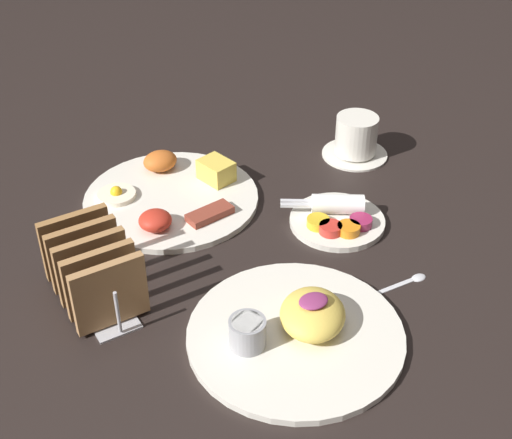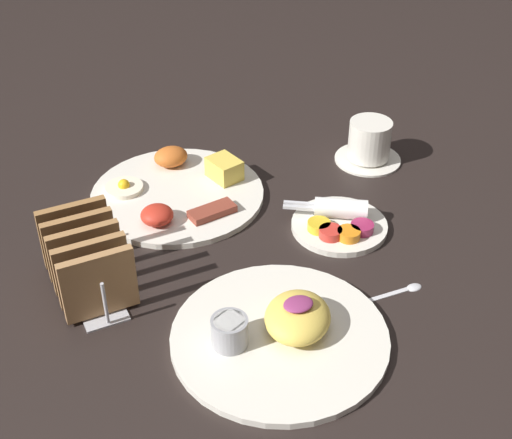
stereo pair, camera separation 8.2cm
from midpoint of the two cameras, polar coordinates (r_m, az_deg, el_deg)
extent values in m
plane|color=black|center=(1.07, -2.68, -3.02)|extent=(3.00, 3.00, 0.00)
cylinder|color=silver|center=(1.20, -8.75, 1.61)|extent=(0.29, 0.29, 0.01)
cube|color=#E5C64C|center=(1.22, -5.13, 3.88)|extent=(0.06, 0.06, 0.04)
ellipsoid|color=#C66023|center=(1.27, -9.53, 4.60)|extent=(0.06, 0.05, 0.03)
cylinder|color=#F4EACC|center=(1.21, -13.01, 1.88)|extent=(0.06, 0.06, 0.01)
sphere|color=yellow|center=(1.21, -13.04, 2.12)|extent=(0.02, 0.02, 0.02)
ellipsoid|color=red|center=(1.12, -10.16, -0.13)|extent=(0.05, 0.05, 0.03)
cube|color=brown|center=(1.14, -5.78, 0.41)|extent=(0.08, 0.04, 0.01)
cylinder|color=silver|center=(1.14, 4.50, -0.23)|extent=(0.15, 0.15, 0.01)
cylinder|color=gold|center=(1.12, 2.80, -0.20)|extent=(0.04, 0.04, 0.01)
cylinder|color=red|center=(1.10, 3.87, -0.79)|extent=(0.04, 0.04, 0.01)
cylinder|color=orange|center=(1.10, 5.32, -0.82)|extent=(0.04, 0.04, 0.01)
cylinder|color=#99234C|center=(1.12, 6.31, -0.25)|extent=(0.04, 0.04, 0.01)
cylinder|color=white|center=(1.14, 4.52, 1.18)|extent=(0.09, 0.07, 0.03)
cube|color=silver|center=(1.13, 1.16, 1.07)|extent=(0.05, 0.03, 0.00)
cube|color=silver|center=(1.14, 1.17, 1.41)|extent=(0.05, 0.03, 0.00)
cylinder|color=silver|center=(0.94, 0.66, -9.32)|extent=(0.29, 0.29, 0.01)
ellipsoid|color=#EAC651|center=(0.93, 2.02, -7.65)|extent=(0.13, 0.13, 0.04)
ellipsoid|color=#8C3366|center=(0.92, 2.05, -6.61)|extent=(0.04, 0.03, 0.01)
cylinder|color=#99999E|center=(0.91, -3.31, -9.12)|extent=(0.05, 0.05, 0.04)
cylinder|color=white|center=(0.90, -3.34, -8.40)|extent=(0.04, 0.04, 0.01)
cube|color=#B7B7BC|center=(1.03, -14.82, -5.94)|extent=(0.06, 0.18, 0.01)
cube|color=#A6784A|center=(0.95, -14.05, -5.88)|extent=(0.10, 0.01, 0.10)
cube|color=#9F7144|center=(0.98, -14.67, -4.79)|extent=(0.10, 0.01, 0.10)
cube|color=#9E7042|center=(1.00, -15.26, -3.76)|extent=(0.10, 0.01, 0.10)
cube|color=#9A6C3E|center=(1.03, -15.82, -2.77)|extent=(0.10, 0.01, 0.10)
cube|color=olive|center=(1.05, -16.35, -1.83)|extent=(0.10, 0.01, 0.10)
cylinder|color=#B7B7BC|center=(0.95, -13.48, -7.30)|extent=(0.01, 0.01, 0.07)
cylinder|color=#B7B7BC|center=(1.08, -16.57, -1.82)|extent=(0.01, 0.01, 0.07)
cylinder|color=silver|center=(1.32, 6.14, 5.24)|extent=(0.12, 0.12, 0.01)
cylinder|color=silver|center=(1.30, 6.24, 6.72)|extent=(0.08, 0.08, 0.07)
cylinder|color=#381E0F|center=(1.29, 6.33, 7.88)|extent=(0.06, 0.06, 0.01)
cube|color=silver|center=(1.02, 7.80, -5.72)|extent=(0.11, 0.01, 0.00)
ellipsoid|color=silver|center=(1.05, 10.73, -4.51)|extent=(0.02, 0.02, 0.01)
camera|label=1|loc=(0.04, -92.15, -1.54)|focal=50.00mm
camera|label=2|loc=(0.04, 87.85, 1.54)|focal=50.00mm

